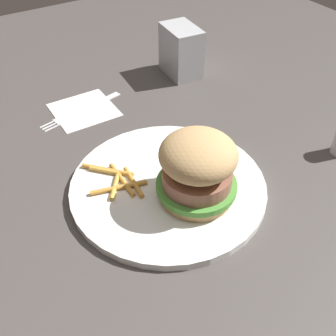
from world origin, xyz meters
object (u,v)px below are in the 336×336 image
object	(u,v)px
sandwich	(197,168)
fries_pile	(117,179)
fork	(82,109)
napkin_dispenser	(181,51)
napkin	(83,110)
plate	(168,186)

from	to	relation	value
sandwich	fries_pile	size ratio (longest dim) A/B	1.03
fries_pile	fork	world-z (taller)	fries_pile
fries_pile	napkin_dispenser	xyz separation A→B (m)	(-0.24, 0.27, 0.03)
fries_pile	napkin	size ratio (longest dim) A/B	1.00
plate	fork	xyz separation A→B (m)	(-0.26, -0.02, -0.00)
plate	fries_pile	xyz separation A→B (m)	(-0.04, -0.06, 0.01)
plate	sandwich	distance (m)	0.07
napkin	napkin_dispenser	size ratio (longest dim) A/B	1.10
sandwich	napkin_dispenser	bearing A→B (deg)	149.46
fork	plate	bearing A→B (deg)	5.30
fries_pile	fork	size ratio (longest dim) A/B	0.64
napkin	fork	bearing A→B (deg)	-77.77
napkin	sandwich	bearing A→B (deg)	8.13
fork	fries_pile	bearing A→B (deg)	-9.40
plate	sandwich	xyz separation A→B (m)	(0.04, 0.02, 0.06)
sandwich	fork	distance (m)	0.31
fries_pile	fork	distance (m)	0.22
sandwich	plate	bearing A→B (deg)	-153.38
napkin	fries_pile	bearing A→B (deg)	-9.78
fries_pile	sandwich	bearing A→B (deg)	43.67
fork	napkin_dispenser	bearing A→B (deg)	95.33
napkin_dispenser	fries_pile	bearing A→B (deg)	137.18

